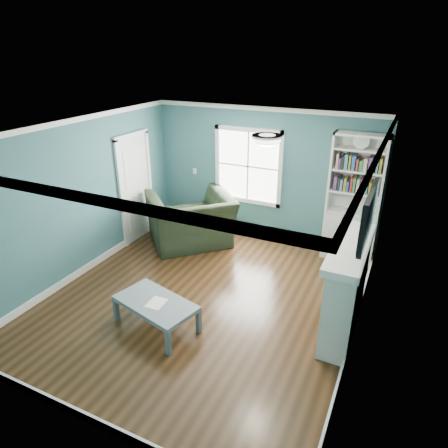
% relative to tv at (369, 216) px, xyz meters
% --- Properties ---
extents(floor, '(5.00, 5.00, 0.00)m').
position_rel_tv_xyz_m(floor, '(-2.20, -0.20, -1.72)').
color(floor, black).
rests_on(floor, ground).
extents(room_walls, '(5.00, 5.00, 5.00)m').
position_rel_tv_xyz_m(room_walls, '(-2.20, -0.20, -0.14)').
color(room_walls, '#346065').
rests_on(room_walls, ground).
extents(trim, '(4.50, 5.00, 2.60)m').
position_rel_tv_xyz_m(trim, '(-2.20, -0.20, -0.49)').
color(trim, white).
rests_on(trim, ground).
extents(window, '(1.40, 0.06, 1.50)m').
position_rel_tv_xyz_m(window, '(-2.50, 2.29, -0.27)').
color(window, white).
rests_on(window, room_walls).
extents(bookshelf, '(0.90, 0.35, 2.31)m').
position_rel_tv_xyz_m(bookshelf, '(-0.43, 2.10, -0.80)').
color(bookshelf, silver).
rests_on(bookshelf, ground).
extents(fireplace, '(0.44, 1.58, 1.30)m').
position_rel_tv_xyz_m(fireplace, '(-0.12, 0.00, -1.09)').
color(fireplace, black).
rests_on(fireplace, ground).
extents(tv, '(0.06, 1.10, 0.65)m').
position_rel_tv_xyz_m(tv, '(0.00, 0.00, 0.00)').
color(tv, black).
rests_on(tv, fireplace).
extents(door, '(0.12, 0.98, 2.17)m').
position_rel_tv_xyz_m(door, '(-4.42, 1.20, -0.65)').
color(door, silver).
rests_on(door, ground).
extents(ceiling_fixture, '(0.38, 0.38, 0.15)m').
position_rel_tv_xyz_m(ceiling_fixture, '(-1.30, -0.10, 0.82)').
color(ceiling_fixture, white).
rests_on(ceiling_fixture, room_walls).
extents(light_switch, '(0.08, 0.01, 0.12)m').
position_rel_tv_xyz_m(light_switch, '(-3.70, 2.28, -0.52)').
color(light_switch, white).
rests_on(light_switch, room_walls).
extents(recliner, '(1.80, 1.79, 1.34)m').
position_rel_tv_xyz_m(recliner, '(-3.32, 1.40, -1.05)').
color(recliner, '#202E1C').
rests_on(recliner, ground).
extents(coffee_table, '(1.25, 0.88, 0.41)m').
position_rel_tv_xyz_m(coffee_table, '(-2.46, -1.06, -1.37)').
color(coffee_table, '#4D565D').
rests_on(coffee_table, ground).
extents(paper_sheet, '(0.24, 0.29, 0.00)m').
position_rel_tv_xyz_m(paper_sheet, '(-2.43, -1.09, -1.31)').
color(paper_sheet, white).
rests_on(paper_sheet, coffee_table).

